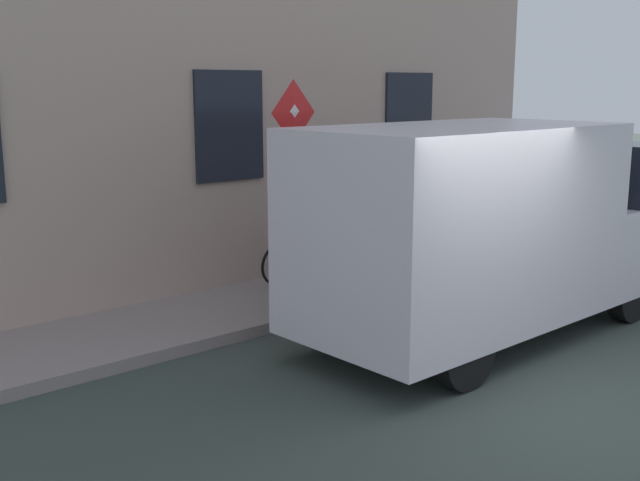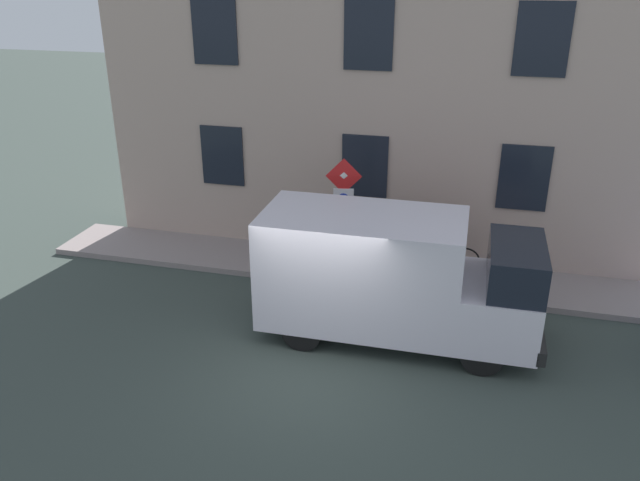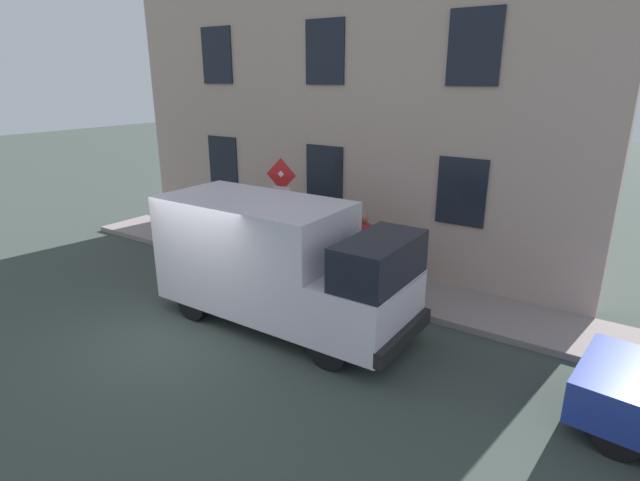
{
  "view_description": "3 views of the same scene",
  "coord_description": "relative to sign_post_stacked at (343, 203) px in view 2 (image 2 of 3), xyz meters",
  "views": [
    {
      "loc": [
        -4.26,
        6.11,
        2.93
      ],
      "look_at": [
        2.77,
        -0.07,
        1.04
      ],
      "focal_mm": 43.42,
      "sensor_mm": 36.0,
      "label": 1
    },
    {
      "loc": [
        -9.67,
        -2.59,
        6.71
      ],
      "look_at": [
        1.98,
        0.43,
        1.5
      ],
      "focal_mm": 35.44,
      "sensor_mm": 36.0,
      "label": 2
    },
    {
      "loc": [
        -6.1,
        -7.14,
        4.79
      ],
      "look_at": [
        2.86,
        -1.02,
        1.24
      ],
      "focal_mm": 28.14,
      "sensor_mm": 36.0,
      "label": 3
    }
  ],
  "objects": [
    {
      "name": "ground_plane",
      "position": [
        -3.0,
        -0.16,
        -1.98
      ],
      "size": [
        80.0,
        80.0,
        0.0
      ],
      "primitive_type": "plane",
      "color": "#37423C"
    },
    {
      "name": "sidewalk_slab",
      "position": [
        0.69,
        -0.16,
        -1.91
      ],
      "size": [
        1.8,
        15.19,
        0.14
      ],
      "primitive_type": "cube",
      "color": "gray",
      "rests_on": "ground_plane"
    },
    {
      "name": "building_facade",
      "position": [
        1.93,
        -0.16,
        1.74
      ],
      "size": [
        0.75,
        13.19,
        7.44
      ],
      "color": "tan",
      "rests_on": "ground_plane"
    },
    {
      "name": "sign_post_stacked",
      "position": [
        0.0,
        0.0,
        0.0
      ],
      "size": [
        0.18,
        0.56,
        2.74
      ],
      "color": "#474C47",
      "rests_on": "sidewalk_slab"
    },
    {
      "name": "delivery_van",
      "position": [
        -1.91,
        -1.4,
        -0.65
      ],
      "size": [
        2.05,
        5.35,
        2.5
      ],
      "rotation": [
        0.0,
        0.0,
        4.72
      ],
      "color": "silver",
      "rests_on": "ground_plane"
    },
    {
      "name": "bicycle_blue",
      "position": [
        1.04,
        -2.17,
        -1.47
      ],
      "size": [
        0.46,
        1.71,
        0.89
      ],
      "rotation": [
        0.0,
        0.0,
        1.56
      ],
      "color": "black",
      "rests_on": "sidewalk_slab"
    },
    {
      "name": "bicycle_purple",
      "position": [
        1.04,
        -1.14,
        -1.47
      ],
      "size": [
        0.46,
        1.71,
        0.89
      ],
      "rotation": [
        0.0,
        0.0,
        1.54
      ],
      "color": "black",
      "rests_on": "sidewalk_slab"
    },
    {
      "name": "pedestrian",
      "position": [
        0.49,
        -1.96,
        -0.91
      ],
      "size": [
        0.42,
        0.48,
        1.72
      ],
      "rotation": [
        0.0,
        0.0,
        2.64
      ],
      "color": "#262B47",
      "rests_on": "sidewalk_slab"
    },
    {
      "name": "litter_bin",
      "position": [
        0.14,
        -0.53,
        -1.39
      ],
      "size": [
        0.44,
        0.44,
        0.9
      ],
      "primitive_type": "cylinder",
      "color": "#2D5133",
      "rests_on": "sidewalk_slab"
    }
  ]
}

